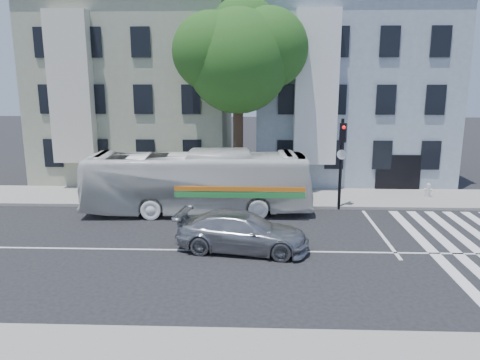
{
  "coord_description": "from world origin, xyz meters",
  "views": [
    {
      "loc": [
        1.05,
        -17.39,
        6.82
      ],
      "look_at": [
        0.34,
        2.1,
        2.4
      ],
      "focal_mm": 35.0,
      "sensor_mm": 36.0,
      "label": 1
    }
  ],
  "objects_px": {
    "sedan": "(242,232)",
    "fire_hydrant": "(428,190)",
    "bus": "(197,182)",
    "traffic_signal": "(342,152)"
  },
  "relations": [
    {
      "from": "sedan",
      "to": "fire_hydrant",
      "type": "distance_m",
      "value": 12.94
    },
    {
      "from": "bus",
      "to": "traffic_signal",
      "type": "xyz_separation_m",
      "value": [
        7.2,
        0.74,
        1.45
      ]
    },
    {
      "from": "bus",
      "to": "fire_hydrant",
      "type": "height_order",
      "value": "bus"
    },
    {
      "from": "traffic_signal",
      "to": "fire_hydrant",
      "type": "xyz_separation_m",
      "value": [
        5.29,
        2.27,
        -2.47
      ]
    },
    {
      "from": "bus",
      "to": "traffic_signal",
      "type": "relative_size",
      "value": 2.41
    },
    {
      "from": "fire_hydrant",
      "to": "traffic_signal",
      "type": "bearing_deg",
      "value": -156.83
    },
    {
      "from": "bus",
      "to": "sedan",
      "type": "height_order",
      "value": "bus"
    },
    {
      "from": "sedan",
      "to": "traffic_signal",
      "type": "relative_size",
      "value": 1.12
    },
    {
      "from": "sedan",
      "to": "fire_hydrant",
      "type": "xyz_separation_m",
      "value": [
        10.09,
        8.09,
        -0.21
      ]
    },
    {
      "from": "traffic_signal",
      "to": "sedan",
      "type": "bearing_deg",
      "value": -104.8
    }
  ]
}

